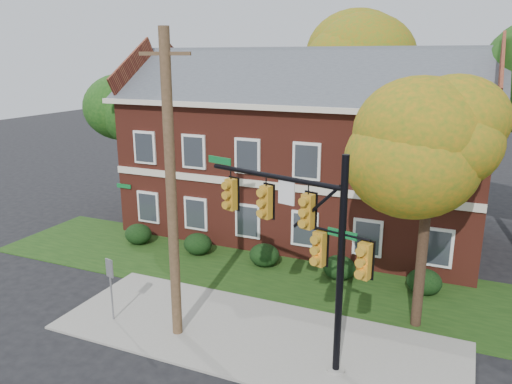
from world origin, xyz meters
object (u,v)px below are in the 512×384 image
at_px(tree_left_rear, 136,104).
at_px(hedge_far_left, 138,234).
at_px(hedge_left, 198,244).
at_px(traffic_signal, 306,235).
at_px(tree_far_rear, 363,64).
at_px(apartment_building, 303,141).
at_px(hedge_right, 339,268).
at_px(tree_near_right, 440,142).
at_px(utility_pole, 171,190).
at_px(sign_post, 110,280).
at_px(hedge_far_right, 424,282).
at_px(hedge_center, 264,255).

bearing_deg(tree_left_rear, hedge_far_left, -56.58).
distance_m(hedge_left, traffic_signal, 10.38).
bearing_deg(traffic_signal, tree_far_rear, 112.62).
xyz_separation_m(apartment_building, hedge_right, (3.50, -5.25, -4.46)).
height_order(hedge_far_left, tree_near_right, tree_near_right).
xyz_separation_m(tree_left_rear, tree_far_rear, (11.07, 8.96, 2.16)).
bearing_deg(utility_pole, hedge_right, 42.95).
distance_m(utility_pole, sign_post, 4.40).
xyz_separation_m(hedge_far_right, traffic_signal, (-3.08, -6.25, 3.67)).
xyz_separation_m(traffic_signal, sign_post, (-7.04, -0.53, -2.56)).
xyz_separation_m(tree_left_rear, traffic_signal, (13.65, -10.39, -2.48)).
height_order(hedge_far_right, tree_near_right, tree_near_right).
bearing_deg(hedge_center, utility_pole, -94.33).
height_order(apartment_building, sign_post, apartment_building).
xyz_separation_m(tree_near_right, traffic_signal, (-3.30, -3.42, -2.47)).
relative_size(hedge_right, hedge_far_right, 1.00).
bearing_deg(traffic_signal, sign_post, -160.70).
xyz_separation_m(hedge_far_left, tree_left_rear, (-2.73, 4.14, 6.16)).
bearing_deg(traffic_signal, tree_near_right, 61.01).
bearing_deg(hedge_far_left, hedge_right, 0.00).
height_order(hedge_right, hedge_far_right, same).
relative_size(hedge_far_left, hedge_right, 1.00).
height_order(tree_near_right, utility_pole, utility_pole).
height_order(hedge_far_left, sign_post, sign_post).
height_order(hedge_left, hedge_center, same).
relative_size(hedge_left, hedge_center, 1.00).
bearing_deg(sign_post, utility_pole, 16.19).
height_order(tree_left_rear, utility_pole, utility_pole).
height_order(hedge_center, traffic_signal, traffic_signal).
xyz_separation_m(hedge_center, utility_pole, (-0.50, -6.61, 4.64)).
bearing_deg(tree_near_right, hedge_far_right, 94.52).
distance_m(traffic_signal, sign_post, 7.51).
relative_size(hedge_far_left, sign_post, 0.58).
xyz_separation_m(hedge_center, tree_left_rear, (-9.73, 4.14, 6.16)).
relative_size(hedge_far_left, tree_near_right, 0.16).
bearing_deg(tree_left_rear, hedge_far_right, -13.89).
bearing_deg(apartment_building, hedge_left, -123.67).
distance_m(hedge_far_left, hedge_right, 10.50).
bearing_deg(hedge_far_left, hedge_left, 0.00).
xyz_separation_m(hedge_left, utility_pole, (3.00, -6.61, 4.64)).
bearing_deg(traffic_signal, hedge_far_right, 78.81).
xyz_separation_m(hedge_left, tree_left_rear, (-6.23, 4.14, 6.16)).
bearing_deg(tree_left_rear, hedge_left, -33.59).
height_order(apartment_building, tree_far_rear, tree_far_rear).
distance_m(tree_near_right, sign_post, 12.16).
bearing_deg(tree_far_rear, tree_near_right, -69.73).
relative_size(hedge_center, sign_post, 0.58).
xyz_separation_m(hedge_far_left, tree_far_rear, (8.34, 13.09, 8.32)).
bearing_deg(hedge_far_right, hedge_right, 180.00).
height_order(tree_near_right, traffic_signal, tree_near_right).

